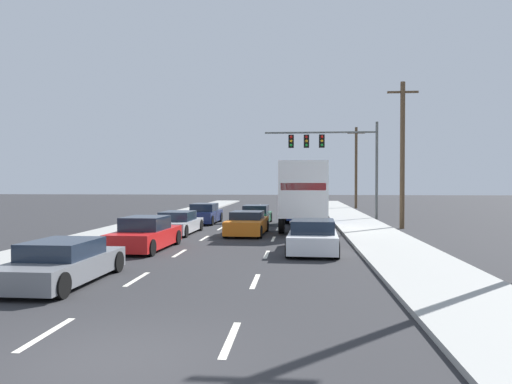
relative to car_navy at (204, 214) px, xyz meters
name	(u,v)px	position (x,y,z in m)	size (l,w,h in m)	color
ground_plane	(254,223)	(3.32, 0.38, -0.62)	(140.00, 140.00, 0.00)	#2B2B2D
sidewalk_right	(369,231)	(10.14, -4.62, -0.55)	(3.13, 80.00, 0.14)	#9E9E99
sidewalk_left	(130,229)	(-3.49, -4.62, -0.55)	(3.13, 80.00, 0.14)	#9E9E99
lane_markings	(253,225)	(3.32, -0.87, -0.61)	(3.54, 57.00, 0.01)	silver
car_navy	(204,214)	(0.00, 0.00, 0.00)	(1.91, 4.18, 1.33)	#141E4C
car_silver	(178,223)	(-0.19, -6.41, -0.07)	(1.97, 4.58, 1.20)	#B7BABF
car_red	(145,235)	(-0.03, -12.47, -0.01)	(2.04, 4.58, 1.36)	red
car_gray	(63,263)	(-0.23, -19.09, -0.07)	(1.99, 4.55, 1.19)	slate
car_green	(256,215)	(3.46, 0.05, -0.05)	(1.94, 4.44, 1.24)	#196B38
car_orange	(247,224)	(3.56, -6.54, -0.04)	(2.07, 4.46, 1.23)	orange
box_truck	(305,192)	(6.60, -3.60, 1.56)	(2.88, 9.12, 3.85)	white
car_white	(313,237)	(6.81, -12.60, -0.02)	(2.11, 4.49, 1.30)	white
traffic_signal_mast	(326,147)	(8.27, 4.45, 4.73)	(8.35, 0.69, 7.20)	#595B56
utility_pole_mid	(402,153)	(12.37, -2.54, 3.86)	(1.80, 0.28, 8.67)	brown
utility_pole_far	(356,167)	(12.26, 19.33, 3.75)	(1.80, 0.28, 8.45)	brown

